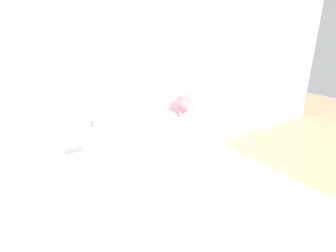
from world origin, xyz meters
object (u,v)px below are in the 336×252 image
Objects in this scene: bed at (131,204)px; nightstand at (193,141)px; flower_vase at (183,111)px; table_lamp at (194,98)px.

bed reaches higher than nightstand.
bed is at bearing -143.87° from flower_vase.
nightstand is at bearing 32.09° from bed.
table_lamp reaches higher than nightstand.
table_lamp is 1.51× the size of flower_vase.
flower_vase is (-0.19, -0.04, -0.12)m from table_lamp.
bed is at bearing -147.91° from nightstand.
bed is 9.19× the size of flower_vase.
table_lamp is at bearing 13.41° from flower_vase.
flower_vase is at bearing 170.05° from nightstand.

